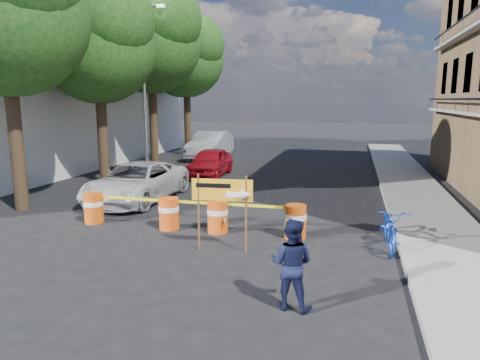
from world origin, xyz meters
The scene contains 19 objects.
ground centered at (0.00, 0.00, 0.00)m, with size 120.00×120.00×0.00m, color black.
sidewalk_east centered at (6.20, 6.00, 0.07)m, with size 2.40×40.00×0.15m, color gray.
white_building centered at (-13.00, 10.00, 3.00)m, with size 8.00×22.00×6.00m, color silver.
tree_near centered at (-6.73, 2.00, 6.36)m, with size 5.46×5.20×9.15m.
tree_mid_a centered at (-6.74, 7.00, 6.01)m, with size 5.25×5.00×8.68m.
tree_mid_b centered at (-6.73, 12.00, 6.71)m, with size 5.67×5.40×9.62m.
tree_far centered at (-6.74, 17.00, 6.22)m, with size 5.04×4.80×8.84m.
streetlamp centered at (-5.93, 9.50, 4.38)m, with size 1.25×0.18×8.00m.
barrel_far_left centered at (-3.58, 1.27, 0.47)m, with size 0.58×0.58×0.90m.
barrel_mid_left centered at (-1.15, 1.26, 0.47)m, with size 0.58×0.58×0.90m.
barrel_mid_right centered at (0.29, 1.31, 0.47)m, with size 0.58×0.58×0.90m.
barrel_far_right centered at (2.43, 1.37, 0.47)m, with size 0.58×0.58×0.90m.
detour_sign centered at (1.05, -0.08, 1.39)m, with size 1.47×0.30×1.89m.
pedestrian centered at (2.87, -2.53, 0.82)m, with size 0.79×0.62×1.63m, color black.
bicycle centered at (4.80, 1.20, 1.01)m, with size 0.70×1.06×2.02m, color #143BA9.
dog centered at (0.31, 1.20, 0.27)m, with size 0.29×0.64×0.54m, color tan.
suv_white centered at (-3.71, 4.19, 0.69)m, with size 2.28×4.95×1.38m, color silver.
sedan_red centered at (-2.80, 9.73, 0.67)m, with size 1.58×3.94×1.34m, color maroon.
sedan_silver centered at (-4.80, 15.74, 0.84)m, with size 1.78×5.11×1.68m, color silver.
Camera 1 is at (3.80, -9.57, 3.63)m, focal length 32.00 mm.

